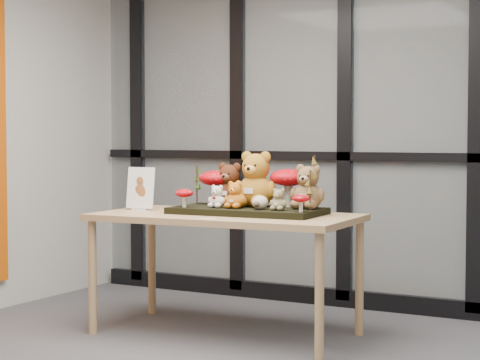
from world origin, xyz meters
The scene contains 22 objects.
room_shell centered at (0.00, 0.00, 1.68)m, with size 5.00×5.00×5.00m.
glass_partition centered at (0.00, 2.47, 1.42)m, with size 4.90×0.06×2.78m.
display_table centered at (-0.75, 1.34, 0.66)m, with size 1.59×0.85×0.73m.
diorama_tray centered at (-0.64, 1.40, 0.75)m, with size 0.89×0.45×0.04m, color black.
bear_pooh_yellow centered at (-0.62, 1.48, 0.95)m, with size 0.28×0.25×0.37m, color #AD721D, non-canonical shape.
bear_brown_medium centered at (-0.82, 1.50, 0.91)m, with size 0.22×0.20×0.29m, color #451F0F, non-canonical shape.
bear_tan_back centered at (-0.29, 1.50, 0.91)m, with size 0.22×0.20×0.29m, color brown, non-canonical shape.
bear_small_yellow centered at (-0.67, 1.32, 0.85)m, with size 0.13×0.12×0.18m, color orange, non-canonical shape.
bear_white_bow centered at (-0.79, 1.31, 0.84)m, with size 0.11×0.10×0.15m, color white, non-canonical shape.
bear_beige_small centered at (-0.39, 1.32, 0.83)m, with size 0.11×0.10×0.14m, color #8B7C52, non-canonical shape.
plush_cream_hedgehog centered at (-0.51, 1.32, 0.81)m, with size 0.07×0.06×0.09m, color silver, non-canonical shape.
mushroom_back_left centered at (-0.91, 1.50, 0.88)m, with size 0.21×0.21×0.23m, color #A4050D, non-canonical shape.
mushroom_back_right centered at (-0.44, 1.56, 0.89)m, with size 0.23×0.23×0.25m, color #A4050D, non-canonical shape.
mushroom_front_left centered at (-0.98, 1.23, 0.83)m, with size 0.11×0.11×0.12m, color #A4050D, non-canonical shape.
mushroom_front_right centered at (-0.23, 1.28, 0.82)m, with size 0.10×0.10×0.11m, color #A4050D, non-canonical shape.
sprig_green_far_left centered at (-1.05, 1.50, 0.88)m, with size 0.05×0.05×0.24m, color #1B380C, non-canonical shape.
sprig_green_mid_left centered at (-0.90, 1.55, 0.89)m, with size 0.05×0.05×0.25m, color #1B380C, non-canonical shape.
sprig_dry_far_right centered at (-0.26, 1.52, 0.92)m, with size 0.05×0.05×0.32m, color brown, non-canonical shape.
sprig_dry_mid_right centered at (-0.23, 1.40, 0.88)m, with size 0.05×0.05×0.23m, color brown, non-canonical shape.
sprig_green_centre centered at (-0.72, 1.57, 0.87)m, with size 0.05×0.05×0.21m, color #1B380C, non-canonical shape.
sign_holder centered at (-1.36, 1.32, 0.85)m, with size 0.19×0.07×0.27m.
label_card centered at (-0.69, 1.03, 0.73)m, with size 0.09×0.03×0.00m, color white.
Camera 1 is at (1.81, -3.13, 1.20)m, focal length 65.00 mm.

